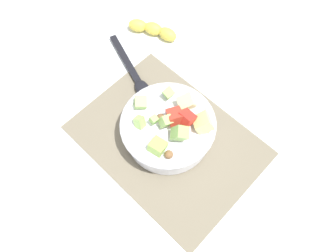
# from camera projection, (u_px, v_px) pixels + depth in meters

# --- Properties ---
(ground_plane) EXTENTS (2.40, 2.40, 0.00)m
(ground_plane) POSITION_uv_depth(u_px,v_px,m) (168.00, 140.00, 0.83)
(ground_plane) COLOR silver
(placemat) EXTENTS (0.44, 0.32, 0.01)m
(placemat) POSITION_uv_depth(u_px,v_px,m) (168.00, 140.00, 0.83)
(placemat) COLOR #756B56
(placemat) RESTS_ON ground_plane
(salad_bowl) EXTENTS (0.22, 0.22, 0.11)m
(salad_bowl) POSITION_uv_depth(u_px,v_px,m) (168.00, 128.00, 0.79)
(salad_bowl) COLOR white
(salad_bowl) RESTS_ON placemat
(serving_spoon) EXTENTS (0.23, 0.10, 0.01)m
(serving_spoon) POSITION_uv_depth(u_px,v_px,m) (135.00, 75.00, 0.90)
(serving_spoon) COLOR black
(serving_spoon) RESTS_ON placemat
(banana_whole) EXTENTS (0.15, 0.09, 0.04)m
(banana_whole) POSITION_uv_depth(u_px,v_px,m) (153.00, 29.00, 0.96)
(banana_whole) COLOR yellow
(banana_whole) RESTS_ON ground_plane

